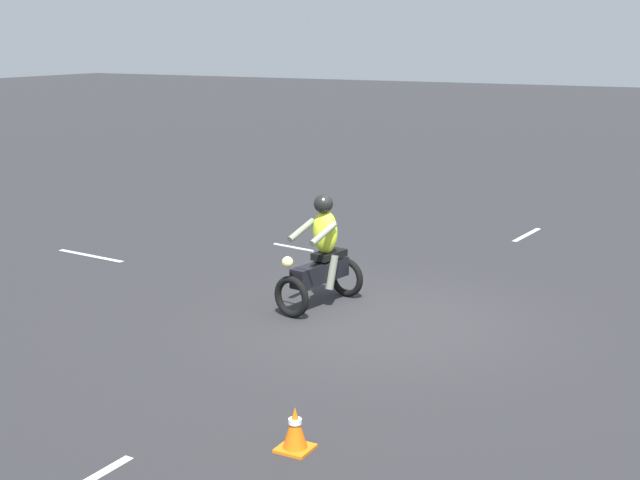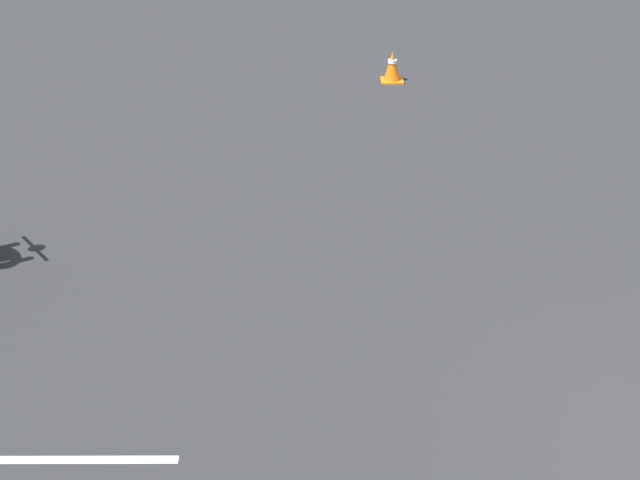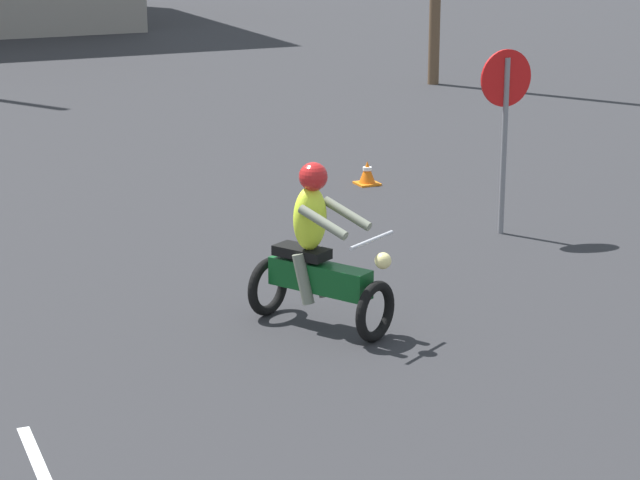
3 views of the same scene
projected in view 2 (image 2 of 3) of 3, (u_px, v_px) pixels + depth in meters
traffic_cone_far_left at (392, 67)px, 17.85m from camera, size 0.32×0.32×0.45m
lane_stripe_n at (72, 460)px, 9.35m from camera, size 0.16×1.60×0.01m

